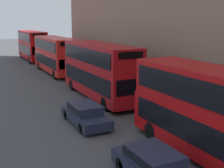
{
  "coord_description": "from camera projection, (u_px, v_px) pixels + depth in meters",
  "views": [
    {
      "loc": [
        -8.24,
        -4.29,
        6.36
      ],
      "look_at": [
        0.48,
        13.85,
        2.13
      ],
      "focal_mm": 50.0,
      "sensor_mm": 36.0,
      "label": 1
    }
  ],
  "objects": [
    {
      "name": "pedestrian",
      "position": [
        95.0,
        71.0,
        33.68
      ],
      "size": [
        0.36,
        0.36,
        1.73
      ],
      "color": "#26262D",
      "rests_on": "ground"
    },
    {
      "name": "bus_trailing",
      "position": [
        32.0,
        44.0,
        48.17
      ],
      "size": [
        2.59,
        10.25,
        4.47
      ],
      "color": "#B20C0F",
      "rests_on": "ground"
    },
    {
      "name": "car_dark_sedan",
      "position": [
        155.0,
        165.0,
        12.29
      ],
      "size": [
        1.83,
        4.22,
        1.3
      ],
      "color": "#1E2338",
      "rests_on": "ground"
    },
    {
      "name": "bus_third_in_queue",
      "position": [
        55.0,
        54.0,
        36.67
      ],
      "size": [
        2.59,
        10.5,
        4.21
      ],
      "color": "red",
      "rests_on": "ground"
    },
    {
      "name": "car_hatchback",
      "position": [
        85.0,
        113.0,
        19.06
      ],
      "size": [
        1.75,
        4.45,
        1.27
      ],
      "color": "#1E2338",
      "rests_on": "ground"
    },
    {
      "name": "bus_second_in_queue",
      "position": [
        99.0,
        68.0,
        25.1
      ],
      "size": [
        2.59,
        10.4,
        4.41
      ],
      "color": "#A80F14",
      "rests_on": "ground"
    }
  ]
}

